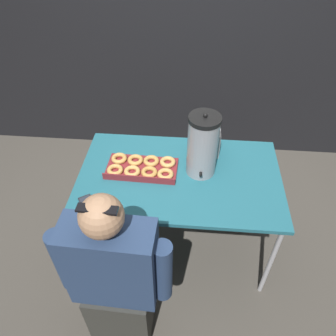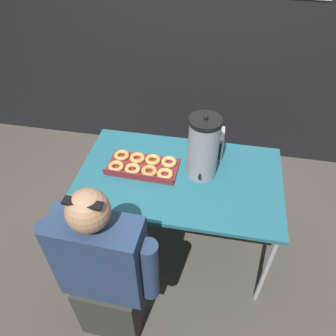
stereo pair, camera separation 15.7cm
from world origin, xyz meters
name	(u,v)px [view 2 (the right image)]	position (x,y,z in m)	size (l,w,h in m)	color
ground_plane	(177,242)	(0.00, 0.00, 0.00)	(12.00, 12.00, 0.00)	#4C473F
back_wall	(206,17)	(0.00, 1.34, 1.36)	(6.00, 0.11, 2.72)	black
folding_table	(179,181)	(0.00, 0.00, 0.73)	(1.36, 0.83, 0.78)	#236675
donut_box	(143,166)	(-0.26, 0.03, 0.80)	(0.49, 0.28, 0.05)	maroon
coffee_urn	(203,148)	(0.14, 0.06, 1.00)	(0.20, 0.23, 0.47)	#939399
cell_phone	(85,198)	(-0.55, -0.31, 0.78)	(0.15, 0.17, 0.01)	black
space_heater	(212,143)	(0.19, 0.27, 0.87)	(0.15, 0.18, 0.19)	#9E9E9E
person_seated	(105,275)	(-0.32, -0.70, 0.60)	(0.64, 0.27, 1.28)	#33332D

